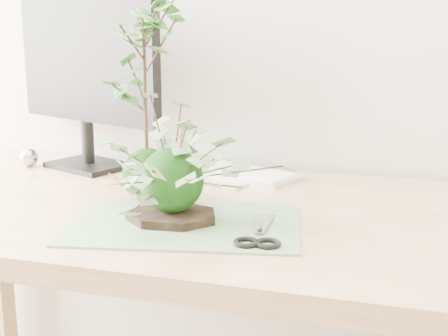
{
  "coord_description": "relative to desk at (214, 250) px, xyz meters",
  "views": [
    {
      "loc": [
        0.31,
        0.13,
        1.08
      ],
      "look_at": [
        0.0,
        1.14,
        0.84
      ],
      "focal_mm": 50.0,
      "sensor_mm": 36.0,
      "label": 1
    }
  ],
  "objects": [
    {
      "name": "desk",
      "position": [
        0.0,
        0.0,
        0.0
      ],
      "size": [
        1.6,
        0.7,
        0.74
      ],
      "color": "#D4B084",
      "rests_on": "ground_plane"
    },
    {
      "name": "stone_dish",
      "position": [
        -0.04,
        -0.11,
        0.1
      ],
      "size": [
        0.18,
        0.18,
        0.01
      ],
      "primitive_type": "cylinder",
      "rotation": [
        0.0,
        0.0,
        0.09
      ],
      "color": "black",
      "rests_on": "cutting_mat"
    },
    {
      "name": "ivy_kokedama",
      "position": [
        -0.04,
        -0.11,
        0.22
      ],
      "size": [
        0.43,
        0.43,
        0.23
      ],
      "rotation": [
        0.0,
        0.0,
        -0.43
      ],
      "color": "black",
      "rests_on": "stone_dish"
    },
    {
      "name": "maple_kokedama",
      "position": [
        -0.15,
        0.03,
        0.38
      ],
      "size": [
        0.28,
        0.28,
        0.42
      ],
      "rotation": [
        0.0,
        0.0,
        -0.33
      ],
      "color": "black",
      "rests_on": "desk"
    },
    {
      "name": "monitor",
      "position": [
        -0.4,
        0.24,
        0.33
      ],
      "size": [
        0.44,
        0.21,
        0.41
      ],
      "rotation": [
        0.0,
        0.0,
        -0.38
      ],
      "color": "black",
      "rests_on": "desk"
    },
    {
      "name": "foil_ball",
      "position": [
        -0.54,
        0.2,
        0.11
      ],
      "size": [
        0.05,
        0.05,
        0.05
      ],
      "primitive_type": "sphere",
      "color": "silver",
      "rests_on": "desk"
    },
    {
      "name": "cutting_mat",
      "position": [
        -0.01,
        -0.13,
        0.09
      ],
      "size": [
        0.44,
        0.34,
        0.0
      ],
      "primitive_type": "cube",
      "rotation": [
        0.0,
        0.0,
        0.2
      ],
      "color": "#5A925B",
      "rests_on": "desk"
    },
    {
      "name": "keyboard",
      "position": [
        -0.07,
        0.29,
        0.1
      ],
      "size": [
        0.41,
        0.26,
        0.02
      ],
      "rotation": [
        0.0,
        0.0,
        -0.41
      ],
      "color": "#B6B6B6",
      "rests_on": "desk"
    },
    {
      "name": "scissors",
      "position": [
        0.13,
        -0.17,
        0.1
      ],
      "size": [
        0.08,
        0.18,
        0.01
      ],
      "rotation": [
        0.0,
        0.0,
        0.16
      ],
      "color": "gray",
      "rests_on": "cutting_mat"
    }
  ]
}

